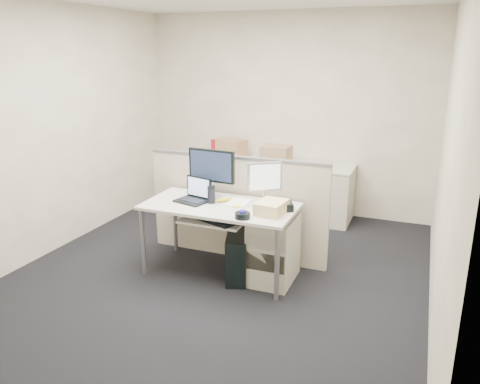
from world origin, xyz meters
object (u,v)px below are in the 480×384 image
at_px(desk, 220,211).
at_px(monitor_main, 212,174).
at_px(laptop, 191,191).
at_px(desk_phone, 281,206).

height_order(desk, monitor_main, monitor_main).
xyz_separation_m(desk, laptop, (-0.30, -0.02, 0.18)).
bearing_deg(desk, laptop, -176.19).
bearing_deg(laptop, desk, 17.87).
relative_size(desk, desk_phone, 6.86).
bearing_deg(desk_phone, monitor_main, 146.28).
height_order(laptop, desk_phone, laptop).
relative_size(laptop, desk_phone, 1.42).
bearing_deg(laptop, monitor_main, 70.57).
distance_m(laptop, desk_phone, 0.91).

